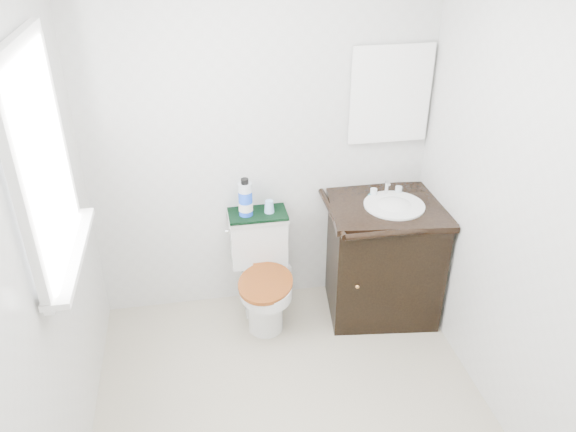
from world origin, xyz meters
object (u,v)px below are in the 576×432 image
object	(u,v)px
vanity	(383,255)
trash_bin	(273,282)
toilet	(262,276)
cup	(269,206)
mouthwash_bottle	(245,199)

from	to	relation	value
vanity	trash_bin	bearing A→B (deg)	164.80
toilet	vanity	size ratio (longest dim) A/B	0.78
toilet	cup	size ratio (longest dim) A/B	8.79
toilet	trash_bin	bearing A→B (deg)	54.09
toilet	trash_bin	distance (m)	0.22
vanity	mouthwash_bottle	xyz separation A→B (m)	(-0.89, 0.18, 0.42)
toilet	vanity	bearing A→B (deg)	-4.82
trash_bin	cup	bearing A→B (deg)	-140.12
mouthwash_bottle	cup	world-z (taller)	mouthwash_bottle
toilet	cup	world-z (taller)	cup
trash_bin	cup	xyz separation A→B (m)	(-0.02, -0.01, 0.62)
trash_bin	mouthwash_bottle	distance (m)	0.71
vanity	trash_bin	distance (m)	0.80
vanity	mouthwash_bottle	size ratio (longest dim) A/B	3.60
vanity	cup	xyz separation A→B (m)	(-0.74, 0.18, 0.34)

